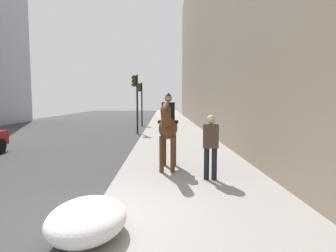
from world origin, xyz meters
TOP-DOWN VIEW (x-y plane):
  - sidewalk_slab at (0.00, -2.09)m, footprint 120.00×4.19m
  - mounted_horse_near at (3.59, -1.46)m, footprint 2.15×0.69m
  - pedestrian_greeting at (2.43, -2.55)m, footprint 0.32×0.43m
  - traffic_light_near_curb at (13.72, 0.47)m, footprint 0.20×0.44m
  - traffic_light_far_curb at (19.75, 0.62)m, footprint 0.20×0.44m
  - snow_pile_near at (-0.65, -0.15)m, footprint 1.55×1.19m

SIDE VIEW (x-z plane):
  - sidewalk_slab at x=0.00m, z-range 0.00..0.12m
  - snow_pile_near at x=-0.65m, z-range 0.12..0.66m
  - pedestrian_greeting at x=2.43m, z-range 0.25..1.95m
  - mounted_horse_near at x=3.59m, z-range 0.26..2.57m
  - traffic_light_far_curb at x=19.75m, z-range 0.65..4.41m
  - traffic_light_near_curb at x=13.72m, z-range 0.66..4.54m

